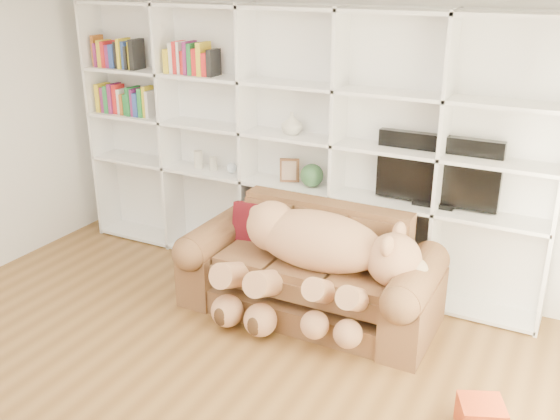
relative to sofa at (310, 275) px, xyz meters
The scene contains 14 objects.
floor 1.80m from the sofa, 105.66° to the right, with size 5.00×5.00×0.00m, color brown.
wall_back 1.38m from the sofa, 120.96° to the left, with size 5.00×0.02×2.70m, color white.
bookshelf 1.38m from the sofa, 137.47° to the left, with size 4.43×0.35×2.40m.
sofa is the anchor object (origin of this frame).
teddy_bear 0.35m from the sofa, 58.03° to the right, with size 1.57×0.85×0.91m.
throw_pillow 0.69m from the sofa, 166.70° to the left, with size 0.35×0.12×0.35m, color #4F0D0F.
gift_box 1.77m from the sofa, 28.70° to the right, with size 0.26×0.25×0.21m, color #C03F19.
tv 1.32m from the sofa, 39.02° to the left, with size 0.99×0.18×0.58m.
picture_frame 1.02m from the sofa, 129.56° to the left, with size 0.17×0.03×0.22m, color #54331C.
green_vase 0.92m from the sofa, 114.83° to the left, with size 0.21×0.21×0.21m, color #2B532F.
figurine_tall 1.72m from the sofa, 157.92° to the left, with size 0.08×0.08×0.17m, color beige.
figurine_short 1.56m from the sofa, 155.32° to the left, with size 0.08×0.08×0.13m, color beige.
snow_globe 1.39m from the sofa, 151.44° to the left, with size 0.10×0.10×0.10m, color white.
shelf_vase 1.33m from the sofa, 128.46° to the left, with size 0.19×0.19×0.19m, color beige.
Camera 1 is at (2.35, -2.45, 2.68)m, focal length 40.00 mm.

